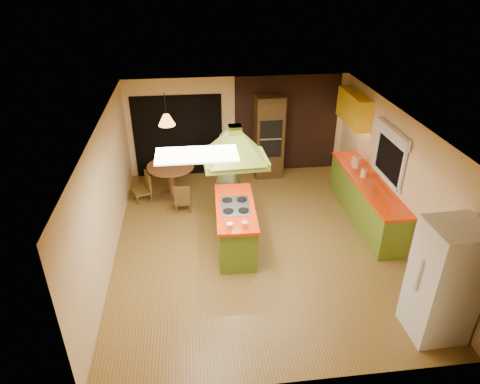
{
  "coord_description": "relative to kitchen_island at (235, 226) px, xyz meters",
  "views": [
    {
      "loc": [
        -1.15,
        -6.92,
        5.02
      ],
      "look_at": [
        -0.32,
        0.01,
        1.15
      ],
      "focal_mm": 32.0,
      "sensor_mm": 36.0,
      "label": 1
    }
  ],
  "objects": [
    {
      "name": "chair_left",
      "position": [
        -1.96,
        2.06,
        -0.12
      ],
      "size": [
        0.48,
        0.48,
        0.69
      ],
      "primitive_type": null,
      "rotation": [
        0.0,
        0.0,
        -1.22
      ],
      "color": "brown",
      "rests_on": "ground"
    },
    {
      "name": "fluor_panel",
      "position": [
        -0.68,
        -1.11,
        2.03
      ],
      "size": [
        1.2,
        0.6,
        0.03
      ],
      "primitive_type": "cube",
      "color": "white",
      "rests_on": "ceiling_plane"
    },
    {
      "name": "man",
      "position": [
        -0.05,
        1.25,
        0.51
      ],
      "size": [
        0.82,
        0.68,
        1.94
      ],
      "primitive_type": "imported",
      "rotation": [
        0.0,
        0.0,
        3.49
      ],
      "color": "#4D572E",
      "rests_on": "ground"
    },
    {
      "name": "ground",
      "position": [
        0.42,
        0.09,
        -0.46
      ],
      "size": [
        6.5,
        6.5,
        0.0
      ],
      "primitive_type": "plane",
      "color": "olive",
      "rests_on": "ground"
    },
    {
      "name": "refrigerator",
      "position": [
        2.73,
        -2.5,
        0.49
      ],
      "size": [
        0.8,
        0.76,
        1.89
      ],
      "primitive_type": "cube",
      "rotation": [
        0.0,
        0.0,
        0.03
      ],
      "color": "white",
      "rests_on": "ground"
    },
    {
      "name": "nook_opening",
      "position": [
        -1.08,
        3.32,
        0.59
      ],
      "size": [
        2.2,
        0.03,
        2.1
      ],
      "primitive_type": "cube",
      "color": "black",
      "rests_on": "ground"
    },
    {
      "name": "brick_panel",
      "position": [
        1.67,
        3.32,
        0.79
      ],
      "size": [
        2.64,
        0.03,
        2.5
      ],
      "primitive_type": "cube",
      "color": "#381E14",
      "rests_on": "ground"
    },
    {
      "name": "kitchen_island",
      "position": [
        0.0,
        0.0,
        0.0
      ],
      "size": [
        0.8,
        1.84,
        0.92
      ],
      "rotation": [
        0.0,
        0.0,
        -0.04
      ],
      "color": "#5D8020",
      "rests_on": "ground"
    },
    {
      "name": "chair_near",
      "position": [
        -1.01,
        1.51,
        -0.12
      ],
      "size": [
        0.39,
        0.39,
        0.67
      ],
      "primitive_type": null,
      "rotation": [
        0.0,
        0.0,
        3.09
      ],
      "color": "brown",
      "rests_on": "ground"
    },
    {
      "name": "canister_medium",
      "position": [
        2.82,
        1.46,
        0.55
      ],
      "size": [
        0.14,
        0.14,
        0.18
      ],
      "primitive_type": "cylinder",
      "rotation": [
        0.0,
        0.0,
        -0.12
      ],
      "color": "beige",
      "rests_on": "right_counter"
    },
    {
      "name": "upper_cabinets",
      "position": [
        2.99,
        2.29,
        1.49
      ],
      "size": [
        0.34,
        1.4,
        0.7
      ],
      "primitive_type": "cube",
      "color": "yellow",
      "rests_on": "room_walls"
    },
    {
      "name": "canister_large",
      "position": [
        2.82,
        1.33,
        0.58
      ],
      "size": [
        0.21,
        0.21,
        0.24
      ],
      "primitive_type": "cylinder",
      "rotation": [
        0.0,
        0.0,
        0.29
      ],
      "color": "beige",
      "rests_on": "right_counter"
    },
    {
      "name": "dining_table",
      "position": [
        -1.26,
        2.16,
        0.11
      ],
      "size": [
        1.08,
        1.08,
        0.81
      ],
      "rotation": [
        0.0,
        0.0,
        0.09
      ],
      "color": "brown",
      "rests_on": "ground"
    },
    {
      "name": "pendant_lamp",
      "position": [
        -1.26,
        2.16,
        1.44
      ],
      "size": [
        0.47,
        0.47,
        0.24
      ],
      "primitive_type": "cone",
      "rotation": [
        0.0,
        0.0,
        -0.3
      ],
      "color": "#FF9E3F",
      "rests_on": "ceiling_plane"
    },
    {
      "name": "ceiling_plane",
      "position": [
        0.42,
        0.09,
        2.04
      ],
      "size": [
        6.5,
        6.5,
        0.0
      ],
      "primitive_type": "plane",
      "rotation": [
        3.14,
        0.0,
        0.0
      ],
      "color": "silver",
      "rests_on": "room_walls"
    },
    {
      "name": "canister_small",
      "position": [
        2.82,
        0.87,
        0.55
      ],
      "size": [
        0.15,
        0.15,
        0.17
      ],
      "primitive_type": "cylinder",
      "rotation": [
        0.0,
        0.0,
        0.23
      ],
      "color": "#FFE5CD",
      "rests_on": "right_counter"
    },
    {
      "name": "window_right",
      "position": [
        3.12,
        0.49,
        1.31
      ],
      "size": [
        0.12,
        1.35,
        1.06
      ],
      "color": "black",
      "rests_on": "room_walls"
    },
    {
      "name": "right_counter",
      "position": [
        2.87,
        0.69,
        0.0
      ],
      "size": [
        0.62,
        3.05,
        0.92
      ],
      "color": "olive",
      "rests_on": "ground"
    },
    {
      "name": "range_hood",
      "position": [
        -0.0,
        -0.0,
        1.79
      ],
      "size": [
        1.15,
        0.85,
        0.8
      ],
      "rotation": [
        0.0,
        0.0,
        0.04
      ],
      "color": "olive",
      "rests_on": "ceiling_plane"
    },
    {
      "name": "wall_oven",
      "position": [
        1.17,
        3.04,
        0.59
      ],
      "size": [
        0.71,
        0.62,
        2.1
      ],
      "rotation": [
        0.0,
        0.0,
        0.04
      ],
      "color": "#453016",
      "rests_on": "ground"
    },
    {
      "name": "room_walls",
      "position": [
        0.42,
        0.09,
        0.79
      ],
      "size": [
        5.5,
        6.5,
        6.5
      ],
      "color": "beige",
      "rests_on": "ground"
    }
  ]
}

